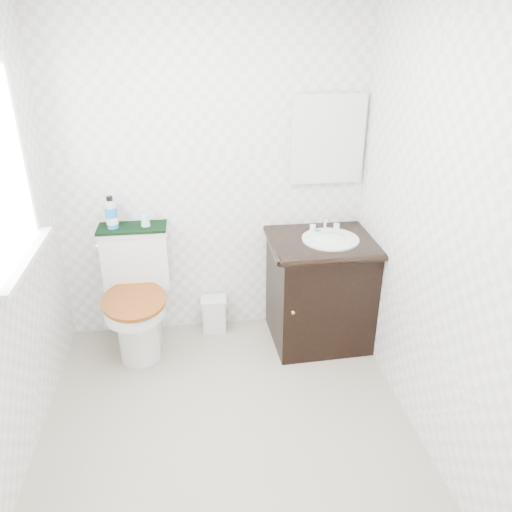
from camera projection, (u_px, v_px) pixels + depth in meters
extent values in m
plane|color=#B2A590|center=(229.00, 433.00, 2.93)|extent=(2.40, 2.40, 0.00)
plane|color=white|center=(211.00, 178.00, 3.50)|extent=(2.40, 0.00, 2.40)
plane|color=white|center=(254.00, 429.00, 1.35)|extent=(2.40, 0.00, 2.40)
plane|color=white|center=(438.00, 236.00, 2.55)|extent=(0.00, 2.40, 2.40)
cube|color=silver|center=(328.00, 140.00, 3.46)|extent=(0.50, 0.02, 0.60)
cylinder|color=white|center=(139.00, 331.00, 3.51)|extent=(0.29, 0.29, 0.44)
cube|color=white|center=(141.00, 312.00, 3.73)|extent=(0.29, 0.28, 0.44)
cube|color=white|center=(136.00, 260.00, 3.57)|extent=(0.46, 0.18, 0.42)
cube|color=white|center=(132.00, 231.00, 3.47)|extent=(0.48, 0.20, 0.03)
cylinder|color=white|center=(135.00, 307.00, 3.38)|extent=(0.42, 0.42, 0.08)
cylinder|color=brown|center=(134.00, 300.00, 3.36)|extent=(0.49, 0.49, 0.03)
cube|color=black|center=(322.00, 292.00, 3.67)|extent=(0.74, 0.64, 0.78)
cube|color=black|center=(325.00, 241.00, 3.49)|extent=(0.78, 0.68, 0.04)
cylinder|color=white|center=(330.00, 239.00, 3.46)|extent=(0.40, 0.40, 0.01)
ellipsoid|color=white|center=(330.00, 246.00, 3.48)|extent=(0.34, 0.34, 0.17)
cylinder|color=silver|center=(325.00, 225.00, 3.58)|extent=(0.02, 0.02, 0.10)
cube|color=silver|center=(214.00, 316.00, 3.86)|extent=(0.18, 0.14, 0.25)
cube|color=silver|center=(213.00, 300.00, 3.80)|extent=(0.20, 0.16, 0.03)
cube|color=black|center=(132.00, 228.00, 3.46)|extent=(0.47, 0.22, 0.02)
cylinder|color=blue|center=(112.00, 218.00, 3.41)|extent=(0.08, 0.08, 0.15)
cylinder|color=silver|center=(110.00, 204.00, 3.37)|extent=(0.08, 0.08, 0.05)
cylinder|color=black|center=(109.00, 198.00, 3.35)|extent=(0.04, 0.04, 0.03)
cone|color=#9BDCFE|center=(145.00, 220.00, 3.45)|extent=(0.06, 0.06, 0.08)
ellipsoid|color=#1A7E6D|center=(317.00, 231.00, 3.58)|extent=(0.07, 0.05, 0.02)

